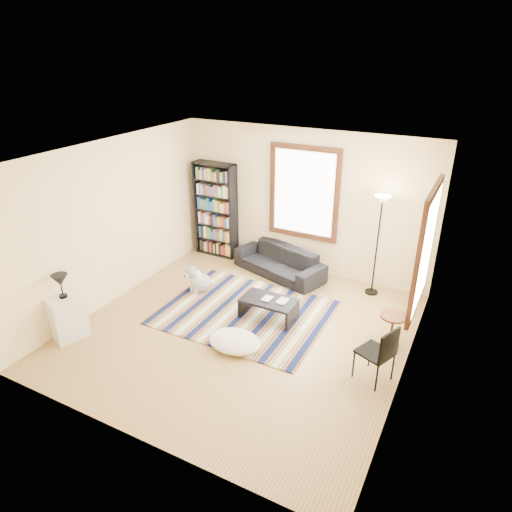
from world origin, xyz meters
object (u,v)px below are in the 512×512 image
at_px(white_cabinet, 68,317).
at_px(folding_chair, 375,352).
at_px(dog, 200,278).
at_px(floor_cushion, 235,341).
at_px(sofa, 279,262).
at_px(coffee_table, 269,309).
at_px(side_table, 391,330).
at_px(floor_lamp, 377,247).
at_px(bookshelf, 216,210).

bearing_deg(white_cabinet, folding_chair, 32.91).
xyz_separation_m(folding_chair, dog, (-3.43, 0.95, -0.15)).
bearing_deg(dog, folding_chair, 2.92).
bearing_deg(floor_cushion, sofa, 99.46).
distance_m(coffee_table, side_table, 1.98).
xyz_separation_m(floor_cushion, floor_lamp, (1.41, 2.60, 0.83)).
relative_size(side_table, dog, 0.97).
bearing_deg(floor_lamp, folding_chair, -75.43).
distance_m(floor_lamp, side_table, 1.75).
height_order(floor_cushion, side_table, side_table).
distance_m(floor_lamp, folding_chair, 2.47).
bearing_deg(floor_lamp, bookshelf, 177.17).
bearing_deg(folding_chair, dog, -173.15).
bearing_deg(floor_cushion, bookshelf, 126.15).
distance_m(folding_chair, dog, 3.57).
distance_m(bookshelf, folding_chair, 4.80).
relative_size(coffee_table, dog, 1.62).
bearing_deg(folding_chair, floor_lamp, 126.94).
distance_m(sofa, folding_chair, 3.32).
bearing_deg(dog, floor_lamp, 44.67).
relative_size(coffee_table, floor_lamp, 0.48).
bearing_deg(bookshelf, floor_lamp, -2.83).
distance_m(floor_cushion, floor_lamp, 3.07).
bearing_deg(dog, sofa, 70.77).
bearing_deg(folding_chair, coffee_table, -177.76).
bearing_deg(dog, white_cabinet, -96.97).
bearing_deg(coffee_table, floor_cushion, -96.08).
bearing_deg(coffee_table, white_cabinet, -143.29).
xyz_separation_m(floor_lamp, dog, (-2.82, -1.39, -0.65)).
bearing_deg(side_table, coffee_table, -175.16).
bearing_deg(floor_lamp, white_cabinet, -137.41).
relative_size(bookshelf, white_cabinet, 2.86).
relative_size(coffee_table, side_table, 1.67).
relative_size(coffee_table, floor_cushion, 1.08).
relative_size(floor_lamp, folding_chair, 2.16).
height_order(sofa, floor_lamp, floor_lamp).
xyz_separation_m(coffee_table, dog, (-1.52, 0.25, 0.10)).
distance_m(sofa, floor_cushion, 2.54).
height_order(floor_cushion, white_cabinet, white_cabinet).
distance_m(floor_lamp, dog, 3.22).
relative_size(coffee_table, folding_chair, 1.05).
bearing_deg(floor_lamp, sofa, -176.87).
height_order(floor_lamp, side_table, floor_lamp).
height_order(sofa, white_cabinet, white_cabinet).
height_order(sofa, coffee_table, sofa).
bearing_deg(floor_lamp, floor_cushion, -118.50).
relative_size(bookshelf, folding_chair, 2.33).
distance_m(floor_lamp, white_cabinet, 5.25).
distance_m(coffee_table, dog, 1.54).
distance_m(sofa, dog, 1.63).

